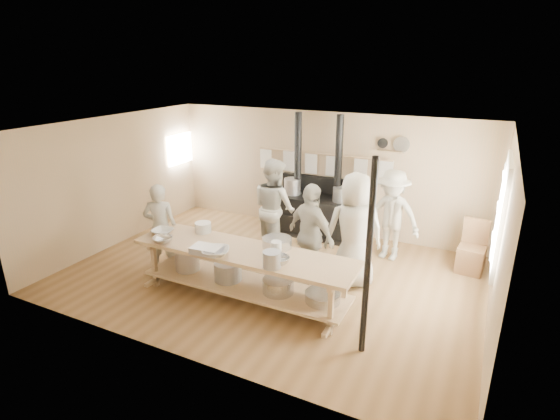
{
  "coord_description": "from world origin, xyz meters",
  "views": [
    {
      "loc": [
        3.21,
        -6.15,
        3.64
      ],
      "look_at": [
        0.09,
        0.2,
        1.17
      ],
      "focal_mm": 28.0,
      "sensor_mm": 36.0,
      "label": 1
    }
  ],
  "objects_px": {
    "cook_by_window": "(391,215)",
    "roasting_pan": "(206,250)",
    "cook_left": "(274,208)",
    "cook_center": "(354,231)",
    "chair": "(471,257)",
    "stove": "(315,212)",
    "cook_far_left": "(161,228)",
    "cook_right": "(311,236)",
    "prep_table": "(243,269)"
  },
  "relations": [
    {
      "from": "cook_far_left",
      "to": "roasting_pan",
      "type": "distance_m",
      "value": 1.52
    },
    {
      "from": "prep_table",
      "to": "stove",
      "type": "bearing_deg",
      "value": 89.96
    },
    {
      "from": "cook_center",
      "to": "cook_right",
      "type": "relative_size",
      "value": 1.1
    },
    {
      "from": "cook_right",
      "to": "cook_far_left",
      "type": "bearing_deg",
      "value": 40.81
    },
    {
      "from": "cook_left",
      "to": "chair",
      "type": "distance_m",
      "value": 3.67
    },
    {
      "from": "cook_center",
      "to": "roasting_pan",
      "type": "xyz_separation_m",
      "value": [
        -1.83,
        -1.54,
        -0.07
      ]
    },
    {
      "from": "cook_right",
      "to": "roasting_pan",
      "type": "distance_m",
      "value": 1.73
    },
    {
      "from": "cook_right",
      "to": "chair",
      "type": "relative_size",
      "value": 1.85
    },
    {
      "from": "prep_table",
      "to": "cook_left",
      "type": "relative_size",
      "value": 1.9
    },
    {
      "from": "cook_by_window",
      "to": "roasting_pan",
      "type": "distance_m",
      "value": 3.58
    },
    {
      "from": "stove",
      "to": "roasting_pan",
      "type": "bearing_deg",
      "value": -97.54
    },
    {
      "from": "chair",
      "to": "roasting_pan",
      "type": "relative_size",
      "value": 2.12
    },
    {
      "from": "prep_table",
      "to": "cook_right",
      "type": "bearing_deg",
      "value": 50.43
    },
    {
      "from": "cook_far_left",
      "to": "cook_right",
      "type": "height_order",
      "value": "cook_right"
    },
    {
      "from": "cook_center",
      "to": "roasting_pan",
      "type": "bearing_deg",
      "value": 14.27
    },
    {
      "from": "prep_table",
      "to": "cook_right",
      "type": "relative_size",
      "value": 2.04
    },
    {
      "from": "prep_table",
      "to": "cook_by_window",
      "type": "bearing_deg",
      "value": 55.9
    },
    {
      "from": "cook_right",
      "to": "roasting_pan",
      "type": "relative_size",
      "value": 3.93
    },
    {
      "from": "stove",
      "to": "cook_left",
      "type": "height_order",
      "value": "stove"
    },
    {
      "from": "cook_center",
      "to": "cook_by_window",
      "type": "distance_m",
      "value": 1.37
    },
    {
      "from": "cook_left",
      "to": "cook_center",
      "type": "xyz_separation_m",
      "value": [
        1.74,
        -0.55,
        0.03
      ]
    },
    {
      "from": "stove",
      "to": "prep_table",
      "type": "relative_size",
      "value": 0.72
    },
    {
      "from": "cook_by_window",
      "to": "roasting_pan",
      "type": "xyz_separation_m",
      "value": [
        -2.15,
        -2.86,
        0.03
      ]
    },
    {
      "from": "stove",
      "to": "cook_far_left",
      "type": "height_order",
      "value": "stove"
    },
    {
      "from": "roasting_pan",
      "to": "cook_left",
      "type": "bearing_deg",
      "value": 87.38
    },
    {
      "from": "cook_left",
      "to": "cook_right",
      "type": "distance_m",
      "value": 1.39
    },
    {
      "from": "cook_center",
      "to": "chair",
      "type": "xyz_separation_m",
      "value": [
        1.77,
        1.41,
        -0.69
      ]
    },
    {
      "from": "cook_right",
      "to": "roasting_pan",
      "type": "bearing_deg",
      "value": 72.61
    },
    {
      "from": "prep_table",
      "to": "cook_far_left",
      "type": "relative_size",
      "value": 2.23
    },
    {
      "from": "cook_by_window",
      "to": "chair",
      "type": "relative_size",
      "value": 1.82
    },
    {
      "from": "stove",
      "to": "cook_right",
      "type": "xyz_separation_m",
      "value": [
        0.75,
        -2.1,
        0.36
      ]
    },
    {
      "from": "prep_table",
      "to": "cook_far_left",
      "type": "distance_m",
      "value": 1.88
    },
    {
      "from": "cook_left",
      "to": "cook_center",
      "type": "bearing_deg",
      "value": -168.34
    },
    {
      "from": "roasting_pan",
      "to": "cook_far_left",
      "type": "bearing_deg",
      "value": 157.34
    },
    {
      "from": "prep_table",
      "to": "cook_by_window",
      "type": "relative_size",
      "value": 2.07
    },
    {
      "from": "cook_center",
      "to": "cook_by_window",
      "type": "bearing_deg",
      "value": -129.3
    },
    {
      "from": "stove",
      "to": "cook_far_left",
      "type": "xyz_separation_m",
      "value": [
        -1.84,
        -2.76,
        0.28
      ]
    },
    {
      "from": "cook_far_left",
      "to": "chair",
      "type": "distance_m",
      "value": 5.55
    },
    {
      "from": "prep_table",
      "to": "roasting_pan",
      "type": "distance_m",
      "value": 0.67
    },
    {
      "from": "roasting_pan",
      "to": "cook_center",
      "type": "bearing_deg",
      "value": 39.96
    },
    {
      "from": "prep_table",
      "to": "roasting_pan",
      "type": "xyz_separation_m",
      "value": [
        -0.44,
        -0.33,
        0.38
      ]
    },
    {
      "from": "cook_far_left",
      "to": "cook_center",
      "type": "xyz_separation_m",
      "value": [
        3.23,
        0.95,
        0.17
      ]
    },
    {
      "from": "stove",
      "to": "chair",
      "type": "xyz_separation_m",
      "value": [
        3.16,
        -0.4,
        -0.24
      ]
    },
    {
      "from": "cook_far_left",
      "to": "chair",
      "type": "relative_size",
      "value": 1.69
    },
    {
      "from": "prep_table",
      "to": "cook_center",
      "type": "xyz_separation_m",
      "value": [
        1.39,
        1.21,
        0.45
      ]
    },
    {
      "from": "cook_right",
      "to": "chair",
      "type": "distance_m",
      "value": 3.0
    },
    {
      "from": "cook_center",
      "to": "cook_right",
      "type": "height_order",
      "value": "cook_center"
    },
    {
      "from": "prep_table",
      "to": "cook_left",
      "type": "height_order",
      "value": "cook_left"
    },
    {
      "from": "cook_right",
      "to": "roasting_pan",
      "type": "xyz_separation_m",
      "value": [
        -1.2,
        -1.25,
        0.02
      ]
    },
    {
      "from": "stove",
      "to": "cook_far_left",
      "type": "bearing_deg",
      "value": -123.63
    }
  ]
}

